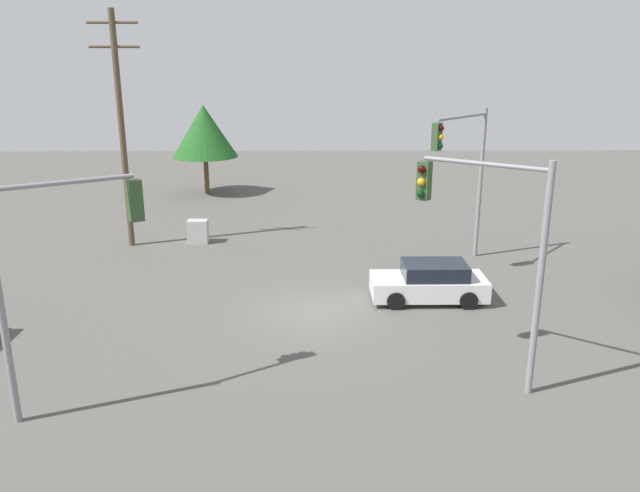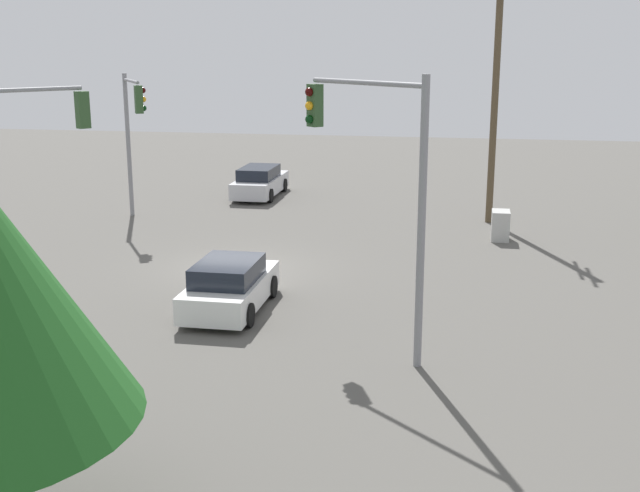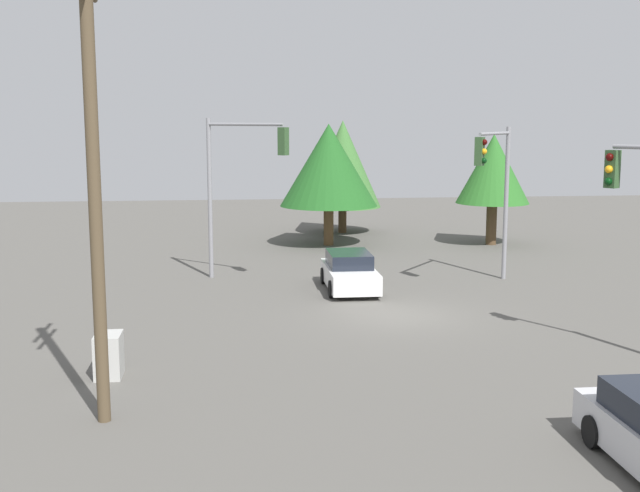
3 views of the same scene
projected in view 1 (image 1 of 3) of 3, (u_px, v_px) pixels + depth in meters
The scene contains 8 objects.
ground_plane at pixel (315, 312), 21.93m from camera, with size 80.00×80.00×0.00m, color #54514C.
sedan_white at pixel (430, 283), 22.80m from camera, with size 4.17×1.92×1.45m.
traffic_signal_main at pixel (465, 161), 25.76m from camera, with size 2.90×3.19×6.57m.
traffic_signal_cross at pixel (491, 231), 16.20m from camera, with size 3.00×2.33×6.22m.
traffic_signal_aux at pixel (58, 252), 14.88m from camera, with size 3.13×2.11×6.02m.
utility_pole_tall at pixel (121, 126), 28.19m from camera, with size 2.20×0.28×10.64m.
electrical_cabinet at pixel (198, 231), 30.03m from camera, with size 0.96×0.66×1.12m, color #B2B2AD.
tree_corner at pixel (204, 131), 39.95m from camera, with size 4.21×4.21×5.74m.
Camera 1 is at (-0.10, -20.33, 8.55)m, focal length 35.00 mm.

